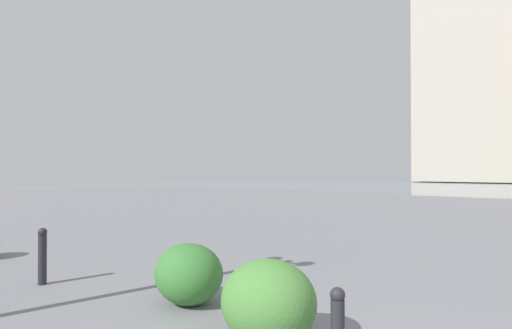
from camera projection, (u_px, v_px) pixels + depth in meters
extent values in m
cube|color=#B2A899|center=(471.00, 84.00, 61.74)|extent=(13.75, 12.30, 28.85)
sphere|color=#232328|center=(338.00, 295.00, 3.56)|extent=(0.13, 0.13, 0.13)
cylinder|color=#232328|center=(42.00, 260.00, 6.15)|extent=(0.12, 0.12, 0.73)
sphere|color=#232328|center=(43.00, 232.00, 6.15)|extent=(0.13, 0.13, 0.13)
ellipsoid|color=#477F38|center=(268.00, 302.00, 4.05)|extent=(0.97, 0.87, 0.82)
ellipsoid|color=#387533|center=(189.00, 274.00, 5.23)|extent=(0.90, 0.81, 0.76)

